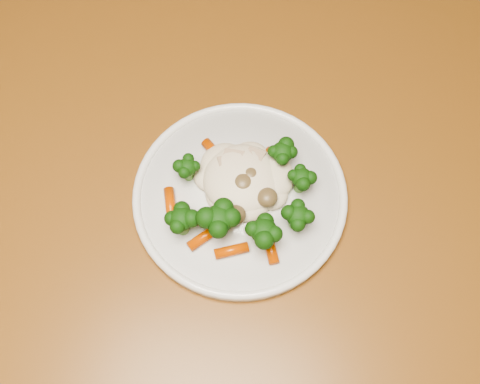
# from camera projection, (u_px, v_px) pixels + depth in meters

# --- Properties ---
(dining_table) EXTENTS (1.28, 0.86, 0.75)m
(dining_table) POSITION_uv_depth(u_px,v_px,m) (312.00, 252.00, 0.78)
(dining_table) COLOR brown
(dining_table) RESTS_ON ground
(plate) EXTENTS (0.25, 0.25, 0.01)m
(plate) POSITION_uv_depth(u_px,v_px,m) (240.00, 197.00, 0.71)
(plate) COLOR white
(plate) RESTS_ON dining_table
(meal) EXTENTS (0.18, 0.15, 0.05)m
(meal) POSITION_uv_depth(u_px,v_px,m) (243.00, 193.00, 0.68)
(meal) COLOR #F4E3C3
(meal) RESTS_ON plate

